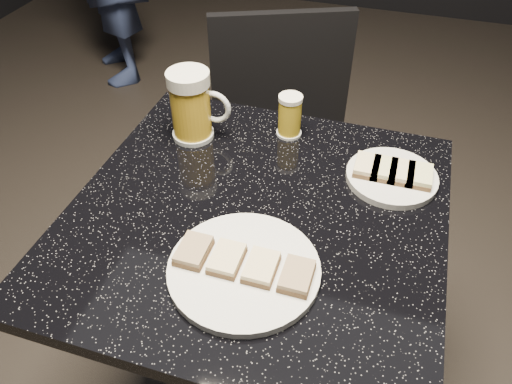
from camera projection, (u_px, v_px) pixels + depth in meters
The scene contains 8 objects.
plate_large at pixel (244, 269), 0.83m from camera, with size 0.26×0.26×0.01m, color white.
plate_small at pixel (392, 177), 1.01m from camera, with size 0.18×0.18×0.01m, color silver.
table at pixel (256, 290), 1.10m from camera, with size 0.70×0.70×0.75m.
beer_mug at pixel (192, 105), 1.08m from camera, with size 0.13×0.09×0.16m.
beer_tumbler at pixel (290, 116), 1.10m from camera, with size 0.06×0.06×0.10m.
chair at pixel (284, 150), 1.50m from camera, with size 0.54×0.54×0.88m.
canapes_on_plate_large at pixel (244, 263), 0.82m from camera, with size 0.23×0.07×0.02m.
canapes_on_plate_small at pixel (393, 171), 1.00m from camera, with size 0.15×0.07×0.02m.
Camera 1 is at (0.20, -0.65, 1.41)m, focal length 35.00 mm.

